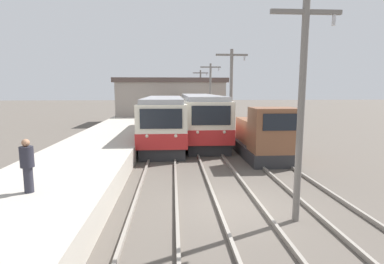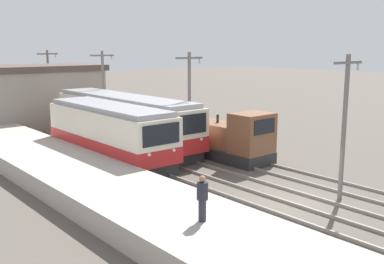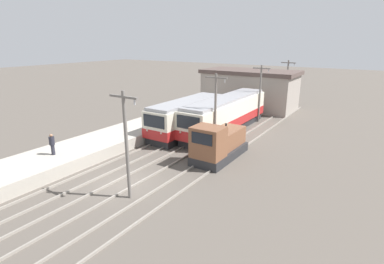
% 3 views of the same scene
% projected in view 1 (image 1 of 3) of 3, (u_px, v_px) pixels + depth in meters
% --- Properties ---
extents(ground_plane, '(200.00, 200.00, 0.00)m').
position_uv_depth(ground_plane, '(232.00, 207.00, 10.13)').
color(ground_plane, '#564F47').
extents(platform_left, '(4.50, 54.00, 0.95)m').
position_uv_depth(platform_left, '(41.00, 197.00, 9.67)').
color(platform_left, '#ADA599').
rests_on(platform_left, ground).
extents(track_left, '(1.54, 60.00, 0.14)m').
position_uv_depth(track_left, '(155.00, 206.00, 9.96)').
color(track_left, gray).
rests_on(track_left, ground).
extents(track_center, '(1.54, 60.00, 0.14)m').
position_uv_depth(track_center, '(238.00, 204.00, 10.14)').
color(track_center, gray).
rests_on(track_center, ground).
extents(track_right, '(1.54, 60.00, 0.14)m').
position_uv_depth(track_right, '(324.00, 202.00, 10.33)').
color(track_right, gray).
rests_on(track_right, ground).
extents(commuter_train_left, '(2.84, 10.35, 3.39)m').
position_uv_depth(commuter_train_left, '(164.00, 123.00, 20.99)').
color(commuter_train_left, '#28282B').
rests_on(commuter_train_left, ground).
extents(commuter_train_center, '(2.84, 14.17, 3.49)m').
position_uv_depth(commuter_train_center, '(200.00, 118.00, 24.07)').
color(commuter_train_center, '#28282B').
rests_on(commuter_train_center, ground).
extents(shunting_locomotive, '(2.40, 5.71, 3.00)m').
position_uv_depth(shunting_locomotive, '(263.00, 137.00, 17.15)').
color(shunting_locomotive, '#28282B').
rests_on(shunting_locomotive, ground).
extents(catenary_mast_near, '(2.00, 0.20, 6.39)m').
position_uv_depth(catenary_mast_near, '(302.00, 104.00, 8.57)').
color(catenary_mast_near, slate).
rests_on(catenary_mast_near, ground).
extents(catenary_mast_mid, '(2.00, 0.20, 6.39)m').
position_uv_depth(catenary_mast_mid, '(231.00, 96.00, 18.85)').
color(catenary_mast_mid, slate).
rests_on(catenary_mast_mid, ground).
extents(catenary_mast_far, '(2.00, 0.20, 6.39)m').
position_uv_depth(catenary_mast_far, '(210.00, 94.00, 29.13)').
color(catenary_mast_far, slate).
rests_on(catenary_mast_far, ground).
extents(catenary_mast_distant, '(2.00, 0.20, 6.39)m').
position_uv_depth(catenary_mast_distant, '(200.00, 92.00, 39.41)').
color(catenary_mast_distant, slate).
rests_on(catenary_mast_distant, ground).
extents(person_on_platform, '(0.38, 0.38, 1.58)m').
position_uv_depth(person_on_platform, '(27.00, 164.00, 8.64)').
color(person_on_platform, '#282833').
rests_on(person_on_platform, platform_left).
extents(station_building, '(12.60, 6.30, 5.18)m').
position_uv_depth(station_building, '(171.00, 101.00, 35.31)').
color(station_building, gray).
rests_on(station_building, ground).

